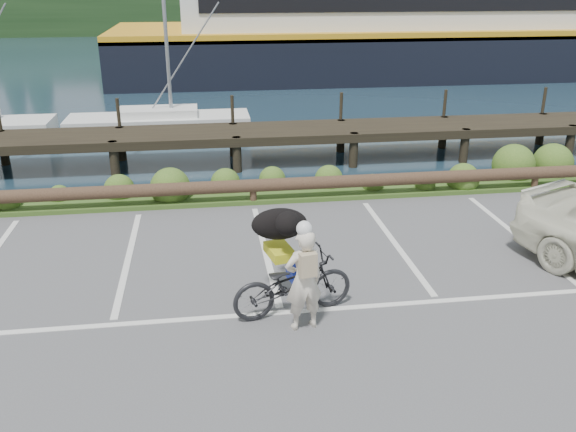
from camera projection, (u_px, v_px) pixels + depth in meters
name	position (u px, v px, depth m)	size (l,w,h in m)	color
ground	(278.00, 300.00, 10.01)	(72.00, 72.00, 0.00)	#4C4C4E
harbor_backdrop	(208.00, 15.00, 82.36)	(170.00, 160.00, 30.00)	#172A37
vegetation_strip	(251.00, 192.00, 14.87)	(34.00, 1.60, 0.10)	#3D5B21
log_rail	(253.00, 204.00, 14.25)	(32.00, 0.30, 0.60)	#443021
bicycle	(293.00, 284.00, 9.46)	(0.68, 1.94, 1.02)	black
cyclist	(304.00, 280.00, 8.96)	(0.58, 0.38, 1.60)	beige
dog	(279.00, 224.00, 9.72)	(0.90, 0.44, 0.52)	black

